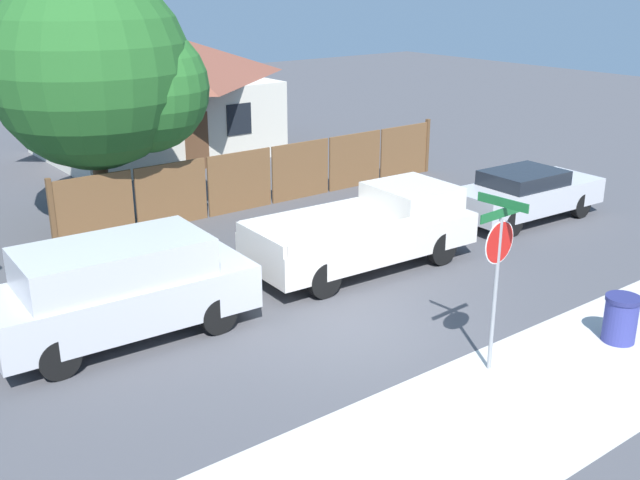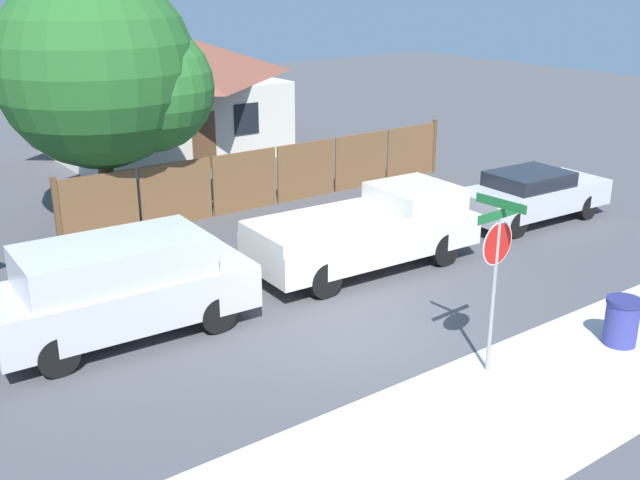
# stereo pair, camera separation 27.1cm
# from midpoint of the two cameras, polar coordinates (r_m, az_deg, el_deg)

# --- Properties ---
(ground_plane) EXTENTS (80.00, 80.00, 0.00)m
(ground_plane) POSITION_cam_midpoint_polar(r_m,az_deg,el_deg) (14.39, 1.80, -6.96)
(ground_plane) COLOR #47474C
(sidewalk_strip) EXTENTS (36.00, 3.20, 0.01)m
(sidewalk_strip) POSITION_cam_midpoint_polar(r_m,az_deg,el_deg) (12.19, 12.87, -12.76)
(sidewalk_strip) COLOR beige
(sidewalk_strip) RESTS_ON ground
(wooden_fence) EXTENTS (13.01, 0.12, 1.82)m
(wooden_fence) POSITION_cam_midpoint_polar(r_m,az_deg,el_deg) (22.09, -4.10, 4.90)
(wooden_fence) COLOR brown
(wooden_fence) RESTS_ON ground
(house) EXTENTS (8.32, 6.89, 4.61)m
(house) POSITION_cam_midpoint_polar(r_m,az_deg,el_deg) (29.03, -12.89, 11.06)
(house) COLOR beige
(house) RESTS_ON ground
(oak_tree) EXTENTS (5.40, 5.14, 6.74)m
(oak_tree) POSITION_cam_midpoint_polar(r_m,az_deg,el_deg) (20.38, -16.65, 12.06)
(oak_tree) COLOR brown
(oak_tree) RESTS_ON ground
(red_suv) EXTENTS (4.89, 2.14, 1.89)m
(red_suv) POSITION_cam_midpoint_polar(r_m,az_deg,el_deg) (14.26, -15.45, -3.49)
(red_suv) COLOR #B7B7BC
(red_suv) RESTS_ON ground
(orange_pickup) EXTENTS (5.52, 2.31, 1.75)m
(orange_pickup) POSITION_cam_midpoint_polar(r_m,az_deg,el_deg) (17.29, 3.43, 0.75)
(orange_pickup) COLOR silver
(orange_pickup) RESTS_ON ground
(parked_sedan) EXTENTS (4.64, 1.98, 1.41)m
(parked_sedan) POSITION_cam_midpoint_polar(r_m,az_deg,el_deg) (21.35, 15.05, 3.45)
(parked_sedan) COLOR #B7B7BC
(parked_sedan) RESTS_ON ground
(stop_sign) EXTENTS (1.08, 0.97, 3.07)m
(stop_sign) POSITION_cam_midpoint_polar(r_m,az_deg,el_deg) (12.55, 12.83, -1.10)
(stop_sign) COLOR gray
(stop_sign) RESTS_ON ground
(trash_bin) EXTENTS (0.64, 0.64, 0.89)m
(trash_bin) POSITION_cam_midpoint_polar(r_m,az_deg,el_deg) (14.84, 21.44, -5.61)
(trash_bin) COLOR navy
(trash_bin) RESTS_ON ground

